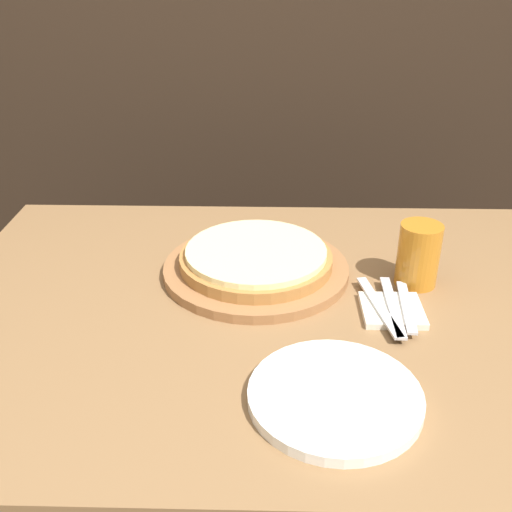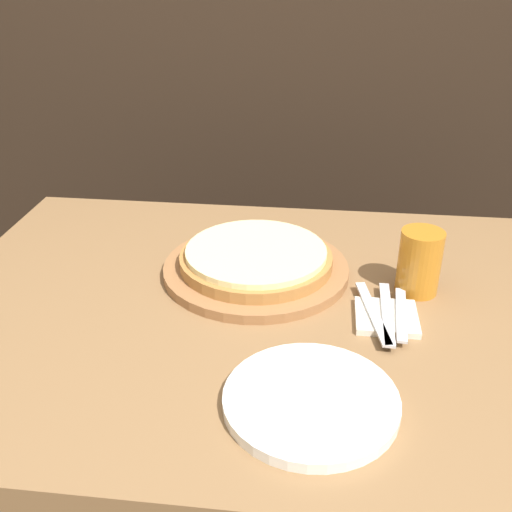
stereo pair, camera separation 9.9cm
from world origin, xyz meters
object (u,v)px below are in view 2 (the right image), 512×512
fork (373,312)px  beer_glass (420,259)px  dinner_knife (387,313)px  pizza_on_board (256,263)px  spoon (401,314)px  dinner_plate (311,401)px

fork → beer_glass: bearing=51.1°
beer_glass → dinner_knife: (-0.06, -0.11, -0.05)m
pizza_on_board → fork: size_ratio=1.85×
pizza_on_board → dinner_knife: (0.25, -0.14, -0.01)m
beer_glass → spoon: bearing=-109.5°
pizza_on_board → fork: (0.23, -0.14, -0.01)m
pizza_on_board → beer_glass: size_ratio=2.97×
fork → dinner_knife: same height
beer_glass → dinner_plate: 0.40m
dinner_plate → spoon: size_ratio=1.49×
pizza_on_board → spoon: size_ratio=2.16×
dinner_plate → pizza_on_board: bearing=108.2°
beer_glass → fork: beer_glass is taller
pizza_on_board → beer_glass: beer_glass is taller
pizza_on_board → beer_glass: bearing=-5.6°
dinner_knife → beer_glass: bearing=59.8°
fork → spoon: size_ratio=1.17×
dinner_plate → fork: (0.10, 0.24, 0.01)m
fork → spoon: 0.05m
pizza_on_board → dinner_knife: pizza_on_board is taller
dinner_plate → dinner_knife: size_ratio=1.27×
spoon → dinner_plate: bearing=-122.3°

